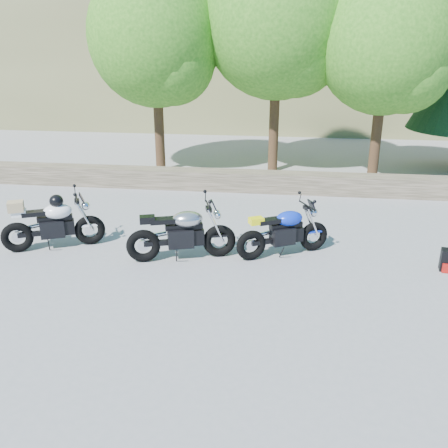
# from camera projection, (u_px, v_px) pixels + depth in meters

# --- Properties ---
(ground) EXTENTS (90.00, 90.00, 0.00)m
(ground) POSITION_uv_depth(u_px,v_px,m) (203.00, 290.00, 7.93)
(ground) COLOR gray
(ground) RESTS_ON ground
(stone_wall) EXTENTS (22.00, 0.55, 0.50)m
(stone_wall) POSITION_uv_depth(u_px,v_px,m) (239.00, 181.00, 12.94)
(stone_wall) COLOR #443E2D
(stone_wall) RESTS_ON ground
(tree_decid_left) EXTENTS (3.67, 3.67, 5.62)m
(tree_decid_left) POSITION_uv_depth(u_px,v_px,m) (158.00, 41.00, 13.54)
(tree_decid_left) COLOR #382314
(tree_decid_left) RESTS_ON ground
(tree_decid_mid) EXTENTS (4.08, 4.08, 6.24)m
(tree_decid_mid) POSITION_uv_depth(u_px,v_px,m) (281.00, 25.00, 13.37)
(tree_decid_mid) COLOR #382314
(tree_decid_mid) RESTS_ON ground
(tree_decid_right) EXTENTS (3.54, 3.54, 5.41)m
(tree_decid_right) POSITION_uv_depth(u_px,v_px,m) (391.00, 47.00, 12.67)
(tree_decid_right) COLOR #382314
(tree_decid_right) RESTS_ON ground
(silver_bike) EXTENTS (1.92, 0.81, 0.99)m
(silver_bike) POSITION_uv_depth(u_px,v_px,m) (182.00, 234.00, 8.85)
(silver_bike) COLOR black
(silver_bike) RESTS_ON ground
(white_bike) EXTENTS (1.78, 0.92, 1.04)m
(white_bike) POSITION_uv_depth(u_px,v_px,m) (52.00, 223.00, 9.30)
(white_bike) COLOR black
(white_bike) RESTS_ON ground
(blue_bike) EXTENTS (1.69, 0.96, 0.92)m
(blue_bike) POSITION_uv_depth(u_px,v_px,m) (284.00, 232.00, 9.03)
(blue_bike) COLOR black
(blue_bike) RESTS_ON ground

